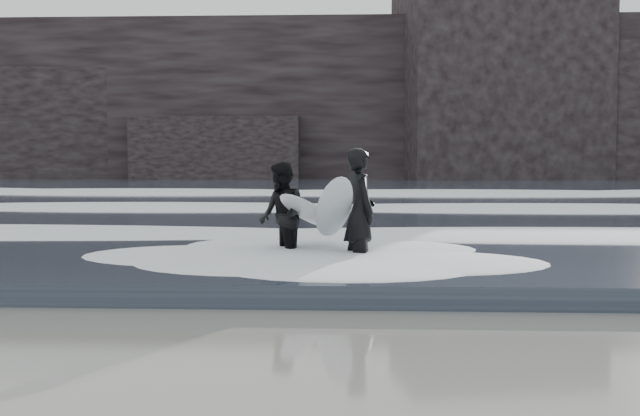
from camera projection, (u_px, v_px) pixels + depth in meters
The scene contains 8 objects.
ground at pixel (298, 385), 6.40m from camera, with size 120.00×120.00×0.00m, color #835D56.
sea at pixel (348, 192), 35.28m from camera, with size 90.00×52.00×0.30m, color #2C3341.
headland at pixel (351, 104), 51.89m from camera, with size 70.00×9.00×10.00m, color black.
foam_near at pixel (333, 229), 15.34m from camera, with size 60.00×3.20×0.20m, color white.
foam_mid at pixel (341, 205), 22.31m from camera, with size 60.00×4.00×0.24m, color white.
foam_far at pixel (346, 189), 31.28m from camera, with size 60.00×4.80×0.30m, color white.
surfer_left at pixel (356, 211), 12.19m from camera, with size 1.15×1.85×1.93m.
surfer_right at pixel (285, 215), 12.69m from camera, with size 1.44×2.11×1.72m.
Camera 1 is at (0.48, -6.27, 1.85)m, focal length 45.00 mm.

